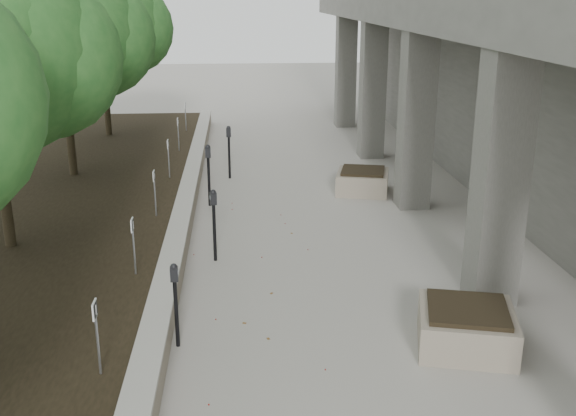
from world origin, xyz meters
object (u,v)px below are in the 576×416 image
parking_meter_2 (176,306)px  parking_meter_4 (209,175)px  parking_meter_5 (229,152)px  planter_back (363,181)px  parking_meter_3 (214,225)px  crabapple_tree_4 (63,65)px  planter_front (466,327)px  crabapple_tree_5 (102,49)px

parking_meter_2 → parking_meter_4: size_ratio=0.86×
parking_meter_4 → parking_meter_5: parking_meter_4 is taller
parking_meter_2 → planter_back: parking_meter_2 is taller
parking_meter_3 → planter_back: (3.57, 4.25, -0.40)m
parking_meter_3 → planter_back: parking_meter_3 is taller
crabapple_tree_4 → parking_meter_2: crabapple_tree_4 is taller
parking_meter_5 → planter_front: 9.91m
crabapple_tree_4 → parking_meter_4: (3.47, -1.63, -2.39)m
crabapple_tree_4 → planter_back: bearing=-6.2°
parking_meter_3 → parking_meter_4: parking_meter_4 is taller
parking_meter_4 → planter_front: bearing=-61.2°
parking_meter_2 → parking_meter_5: 9.01m
planter_front → crabapple_tree_5: bearing=118.4°
parking_meter_4 → parking_meter_5: bearing=79.1°
parking_meter_2 → parking_meter_3: bearing=80.2°
planter_front → parking_meter_4: bearing=119.1°
planter_back → planter_front: bearing=-89.7°
crabapple_tree_5 → parking_meter_3: (3.69, -10.04, -2.43)m
parking_meter_2 → planter_back: 8.43m
crabapple_tree_5 → parking_meter_2: crabapple_tree_5 is taller
crabapple_tree_4 → planter_front: bearing=-49.4°
parking_meter_2 → parking_meter_3: parking_meter_3 is taller
parking_meter_4 → parking_meter_3: bearing=-86.6°
parking_meter_5 → crabapple_tree_4: bearing=-164.8°
crabapple_tree_5 → parking_meter_4: crabapple_tree_5 is taller
crabapple_tree_5 → parking_meter_3: size_ratio=3.93×
parking_meter_4 → parking_meter_5: (0.45, 2.42, -0.02)m
parking_meter_5 → parking_meter_4: bearing=-96.8°
crabapple_tree_5 → parking_meter_3: bearing=-69.8°
crabapple_tree_5 → parking_meter_3: 10.97m
crabapple_tree_4 → crabapple_tree_5: size_ratio=1.00×
crabapple_tree_5 → parking_meter_5: 6.24m
crabapple_tree_5 → parking_meter_5: size_ratio=3.79×
planter_front → planter_back: size_ratio=1.04×
crabapple_tree_4 → parking_meter_2: 9.16m
parking_meter_2 → parking_meter_3: (0.44, 3.16, 0.06)m
parking_meter_2 → parking_meter_4: (0.22, 6.57, 0.10)m
parking_meter_3 → parking_meter_5: parking_meter_5 is taller
crabapple_tree_4 → parking_meter_3: crabapple_tree_4 is taller
crabapple_tree_5 → planter_front: bearing=-61.6°
planter_front → crabapple_tree_4: bearing=130.6°
parking_meter_5 → planter_front: size_ratio=1.10×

